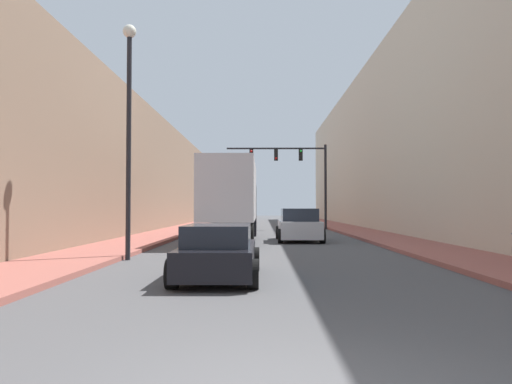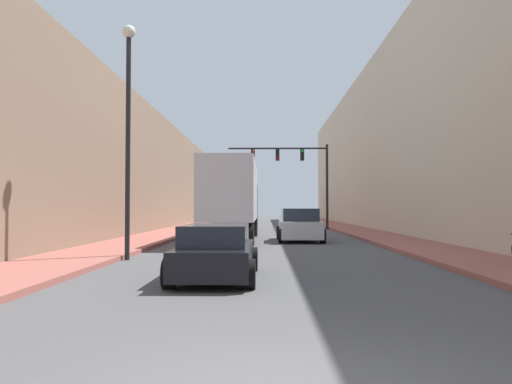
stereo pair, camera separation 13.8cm
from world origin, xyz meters
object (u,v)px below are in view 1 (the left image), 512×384
Objects in this scene: suv_car at (299,226)px; sedan_car at (219,253)px; semi_truck at (232,198)px; traffic_signal_gantry at (298,168)px; street_lamp at (129,111)px.

sedan_car is at bearing -102.34° from suv_car.
traffic_signal_gantry is (4.41, 13.03, 2.59)m from semi_truck.
semi_truck is 1.51× the size of traffic_signal_gantry.
semi_truck is 3.75m from suv_car.
suv_car is (2.94, 13.44, 0.16)m from sedan_car.
suv_car is 11.88m from street_lamp.
traffic_signal_gantry is 23.88m from street_lamp.
traffic_signal_gantry is 1.01× the size of street_lamp.
semi_truck is at bearing 73.66° from street_lamp.
street_lamp is (-2.85, -9.72, 2.68)m from semi_truck.
street_lamp is at bearing 128.28° from sedan_car.
semi_truck is 10.47m from street_lamp.
suv_car is (3.43, -0.51, -1.43)m from semi_truck.
street_lamp reaches higher than traffic_signal_gantry.
semi_truck reaches higher than sedan_car.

